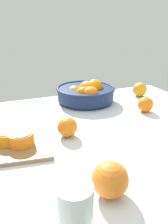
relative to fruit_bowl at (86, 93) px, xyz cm
name	(u,v)px	position (x,y,z in cm)	size (l,w,h in cm)	color
ground_plane	(92,134)	(-9.96, -29.38, -6.00)	(116.57, 87.60, 3.00)	silver
fruit_bowl	(86,93)	(0.00, 0.00, 0.00)	(27.94, 27.94, 10.69)	navy
juice_glass	(75,213)	(-29.50, -66.12, -0.21)	(6.56, 6.56, 9.99)	white
orange_half_0	(21,138)	(-34.75, -32.45, -1.15)	(7.72, 7.72, 4.13)	orange
orange_half_1	(10,136)	(-37.74, -29.73, -1.28)	(8.39, 8.39, 3.87)	orange
loose_orange_0	(145,104)	(18.63, -21.35, -1.25)	(6.49, 6.49, 6.49)	orange
loose_orange_1	(67,127)	(-19.33, -30.30, -1.13)	(6.74, 6.74, 6.74)	orange
loose_orange_2	(110,179)	(-19.29, -60.16, -0.42)	(8.15, 8.15, 8.15)	orange
loose_orange_3	(140,90)	(29.18, -2.11, -0.88)	(7.24, 7.24, 7.24)	orange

